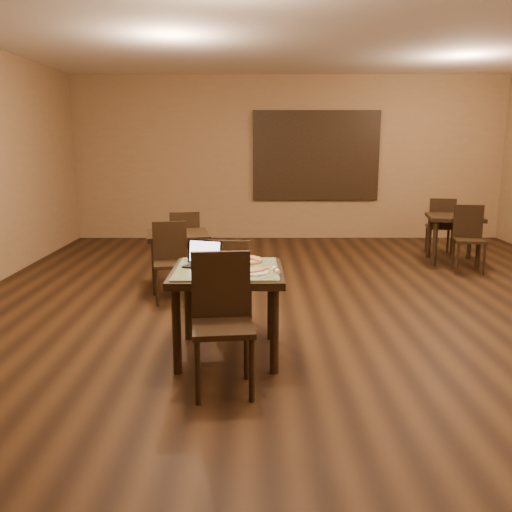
{
  "coord_description": "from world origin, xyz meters",
  "views": [
    {
      "loc": [
        -0.65,
        -5.24,
        1.78
      ],
      "look_at": [
        -0.63,
        -0.79,
        0.85
      ],
      "focal_mm": 38.0,
      "sensor_mm": 36.0,
      "label": 1
    }
  ],
  "objects_px": {
    "chair_main_far": "(230,279)",
    "other_table_a_chair_far": "(441,223)",
    "other_table_b_chair_far": "(185,240)",
    "chair_main_near": "(222,313)",
    "pizza_pan": "(242,261)",
    "other_table_b": "(178,242)",
    "tiled_table": "(227,280)",
    "other_table_b_chair_near": "(171,257)",
    "other_table_a_chair_near": "(469,234)",
    "laptop": "(204,259)",
    "other_table_a": "(454,224)"
  },
  "relations": [
    {
      "from": "other_table_a_chair_far",
      "to": "tiled_table",
      "type": "bearing_deg",
      "value": 62.79
    },
    {
      "from": "laptop",
      "to": "other_table_a_chair_far",
      "type": "distance_m",
      "value": 5.36
    },
    {
      "from": "pizza_pan",
      "to": "other_table_a_chair_near",
      "type": "distance_m",
      "value": 4.27
    },
    {
      "from": "pizza_pan",
      "to": "other_table_b",
      "type": "distance_m",
      "value": 2.15
    },
    {
      "from": "chair_main_near",
      "to": "chair_main_far",
      "type": "bearing_deg",
      "value": 83.38
    },
    {
      "from": "chair_main_far",
      "to": "other_table_a_chair_far",
      "type": "height_order",
      "value": "other_table_a_chair_far"
    },
    {
      "from": "tiled_table",
      "to": "pizza_pan",
      "type": "bearing_deg",
      "value": 63.33
    },
    {
      "from": "other_table_a",
      "to": "other_table_b_chair_near",
      "type": "xyz_separation_m",
      "value": [
        -3.97,
        -1.99,
        -0.09
      ]
    },
    {
      "from": "other_table_a_chair_near",
      "to": "chair_main_far",
      "type": "bearing_deg",
      "value": -132.2
    },
    {
      "from": "chair_main_near",
      "to": "other_table_a_chair_far",
      "type": "distance_m",
      "value": 5.81
    },
    {
      "from": "chair_main_far",
      "to": "chair_main_near",
      "type": "bearing_deg",
      "value": 95.41
    },
    {
      "from": "chair_main_far",
      "to": "tiled_table",
      "type": "bearing_deg",
      "value": 96.22
    },
    {
      "from": "other_table_a",
      "to": "other_table_b",
      "type": "distance_m",
      "value": 4.22
    },
    {
      "from": "laptop",
      "to": "other_table_b_chair_near",
      "type": "distance_m",
      "value": 1.7
    },
    {
      "from": "chair_main_far",
      "to": "other_table_a",
      "type": "xyz_separation_m",
      "value": [
        3.24,
        3.05,
        0.09
      ]
    },
    {
      "from": "tiled_table",
      "to": "laptop",
      "type": "height_order",
      "value": "laptop"
    },
    {
      "from": "laptop",
      "to": "other_table_b_chair_far",
      "type": "xyz_separation_m",
      "value": [
        -0.5,
        2.63,
        -0.31
      ]
    },
    {
      "from": "pizza_pan",
      "to": "chair_main_far",
      "type": "bearing_deg",
      "value": 108.52
    },
    {
      "from": "tiled_table",
      "to": "chair_main_far",
      "type": "bearing_deg",
      "value": 90.6
    },
    {
      "from": "chair_main_far",
      "to": "other_table_a_chair_far",
      "type": "bearing_deg",
      "value": -126.42
    },
    {
      "from": "other_table_b_chair_near",
      "to": "pizza_pan",
      "type": "bearing_deg",
      "value": -70.39
    },
    {
      "from": "other_table_a",
      "to": "other_table_b_chair_far",
      "type": "xyz_separation_m",
      "value": [
        -3.94,
        -0.94,
        -0.09
      ]
    },
    {
      "from": "chair_main_far",
      "to": "other_table_a_chair_near",
      "type": "distance_m",
      "value": 4.11
    },
    {
      "from": "pizza_pan",
      "to": "other_table_b_chair_far",
      "type": "relative_size",
      "value": 0.41
    },
    {
      "from": "chair_main_far",
      "to": "laptop",
      "type": "xyz_separation_m",
      "value": [
        -0.19,
        -0.52,
        0.31
      ]
    },
    {
      "from": "other_table_b_chair_far",
      "to": "chair_main_far",
      "type": "bearing_deg",
      "value": 97.22
    },
    {
      "from": "chair_main_near",
      "to": "other_table_b_chair_far",
      "type": "height_order",
      "value": "chair_main_near"
    },
    {
      "from": "chair_main_near",
      "to": "chair_main_far",
      "type": "height_order",
      "value": "chair_main_near"
    },
    {
      "from": "other_table_a_chair_far",
      "to": "other_table_a",
      "type": "bearing_deg",
      "value": 101.7
    },
    {
      "from": "laptop",
      "to": "other_table_a",
      "type": "relative_size",
      "value": 0.4
    },
    {
      "from": "chair_main_near",
      "to": "other_table_a_chair_far",
      "type": "xyz_separation_m",
      "value": [
        3.23,
        4.83,
        -0.04
      ]
    },
    {
      "from": "other_table_a_chair_far",
      "to": "other_table_b_chair_far",
      "type": "xyz_separation_m",
      "value": [
        -3.92,
        -1.48,
        -0.02
      ]
    },
    {
      "from": "tiled_table",
      "to": "other_table_b_chair_far",
      "type": "height_order",
      "value": "other_table_b_chair_far"
    },
    {
      "from": "tiled_table",
      "to": "pizza_pan",
      "type": "distance_m",
      "value": 0.29
    },
    {
      "from": "other_table_a_chair_near",
      "to": "other_table_b_chair_far",
      "type": "height_order",
      "value": "other_table_a_chair_near"
    },
    {
      "from": "tiled_table",
      "to": "other_table_b_chair_near",
      "type": "height_order",
      "value": "other_table_b_chair_near"
    },
    {
      "from": "other_table_b",
      "to": "other_table_b_chair_near",
      "type": "relative_size",
      "value": 0.97
    },
    {
      "from": "other_table_a",
      "to": "other_table_b_chair_far",
      "type": "bearing_deg",
      "value": -156.4
    },
    {
      "from": "other_table_a_chair_near",
      "to": "other_table_b_chair_near",
      "type": "relative_size",
      "value": 1.03
    },
    {
      "from": "other_table_a",
      "to": "other_table_b_chair_far",
      "type": "relative_size",
      "value": 0.99
    },
    {
      "from": "chair_main_far",
      "to": "other_table_a",
      "type": "height_order",
      "value": "chair_main_far"
    },
    {
      "from": "tiled_table",
      "to": "laptop",
      "type": "distance_m",
      "value": 0.27
    },
    {
      "from": "chair_main_near",
      "to": "other_table_b",
      "type": "distance_m",
      "value": 2.91
    },
    {
      "from": "laptop",
      "to": "other_table_a",
      "type": "bearing_deg",
      "value": 64.38
    },
    {
      "from": "chair_main_near",
      "to": "laptop",
      "type": "height_order",
      "value": "chair_main_near"
    },
    {
      "from": "chair_main_near",
      "to": "other_table_a_chair_near",
      "type": "distance_m",
      "value": 4.96
    },
    {
      "from": "chair_main_far",
      "to": "other_table_b_chair_far",
      "type": "relative_size",
      "value": 1.0
    },
    {
      "from": "chair_main_far",
      "to": "other_table_a_chair_far",
      "type": "distance_m",
      "value": 4.83
    },
    {
      "from": "chair_main_near",
      "to": "other_table_a_chair_far",
      "type": "bearing_deg",
      "value": 49.7
    },
    {
      "from": "other_table_a_chair_near",
      "to": "other_table_a_chair_far",
      "type": "bearing_deg",
      "value": 101.7
    }
  ]
}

